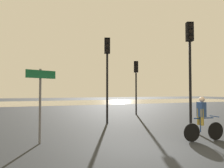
% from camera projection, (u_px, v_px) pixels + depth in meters
% --- Properties ---
extents(ground_plane, '(120.00, 120.00, 0.00)m').
position_uv_depth(ground_plane, '(162.00, 153.00, 6.40)').
color(ground_plane, black).
extents(water_strip, '(80.00, 16.00, 0.01)m').
position_uv_depth(water_strip, '(47.00, 103.00, 35.04)').
color(water_strip, '#9E937F').
rests_on(water_strip, ground).
extents(traffic_light_far_right, '(0.38, 0.40, 4.24)m').
position_uv_depth(traffic_light_far_right, '(136.00, 77.00, 17.35)').
color(traffic_light_far_right, black).
rests_on(traffic_light_far_right, ground).
extents(traffic_light_near_right, '(0.38, 0.40, 5.09)m').
position_uv_depth(traffic_light_near_right, '(190.00, 56.00, 10.26)').
color(traffic_light_near_right, black).
rests_on(traffic_light_near_right, ground).
extents(traffic_light_center, '(0.38, 0.40, 4.89)m').
position_uv_depth(traffic_light_center, '(107.00, 64.00, 12.48)').
color(traffic_light_center, black).
rests_on(traffic_light_center, ground).
extents(direction_sign_post, '(1.03, 0.44, 2.60)m').
position_uv_depth(direction_sign_post, '(40.00, 95.00, 7.59)').
color(direction_sign_post, slate).
rests_on(direction_sign_post, ground).
extents(cyclist, '(1.71, 0.46, 1.62)m').
position_uv_depth(cyclist, '(202.00, 118.00, 8.01)').
color(cyclist, black).
rests_on(cyclist, ground).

